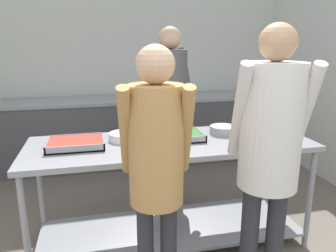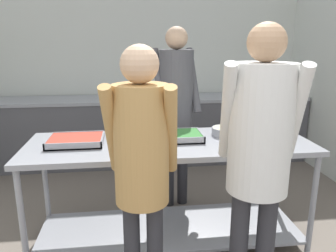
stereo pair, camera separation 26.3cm
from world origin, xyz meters
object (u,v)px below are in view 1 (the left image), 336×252
object	(u,v)px
plate_stack	(124,136)
water_bottle	(260,84)
serving_tray_roast	(174,136)
guest_serving_right	(270,141)
cook_behind_counter	(170,98)
guest_serving_left	(156,156)
sauce_pan	(223,129)
broccoli_bowl	(266,130)
serving_tray_vegetables	(76,143)

from	to	relation	value
plate_stack	water_bottle	bearing A→B (deg)	40.70
serving_tray_roast	guest_serving_right	world-z (taller)	guest_serving_right
guest_serving_right	cook_behind_counter	distance (m)	1.41
guest_serving_right	serving_tray_roast	bearing A→B (deg)	115.89
plate_stack	guest_serving_left	distance (m)	0.81
water_bottle	guest_serving_right	bearing A→B (deg)	-117.34
plate_stack	guest_serving_right	xyz separation A→B (m)	(0.77, -0.86, 0.17)
serving_tray_roast	sauce_pan	distance (m)	0.46
plate_stack	water_bottle	world-z (taller)	water_bottle
serving_tray_roast	guest_serving_right	distance (m)	0.89
cook_behind_counter	water_bottle	xyz separation A→B (m)	(1.69, 1.35, -0.08)
serving_tray_roast	broccoli_bowl	size ratio (longest dim) A/B	2.06
serving_tray_vegetables	plate_stack	xyz separation A→B (m)	(0.36, 0.09, 0.00)
plate_stack	serving_tray_roast	distance (m)	0.39
plate_stack	broccoli_bowl	xyz separation A→B (m)	(1.17, -0.13, 0.01)
serving_tray_vegetables	guest_serving_right	world-z (taller)	guest_serving_right
cook_behind_counter	serving_tray_roast	bearing A→B (deg)	-100.66
serving_tray_roast	cook_behind_counter	size ratio (longest dim) A/B	0.26
cook_behind_counter	guest_serving_right	bearing A→B (deg)	-78.99
broccoli_bowl	water_bottle	world-z (taller)	water_bottle
plate_stack	serving_tray_roast	world-z (taller)	plate_stack
serving_tray_vegetables	water_bottle	distance (m)	3.22
sauce_pan	broccoli_bowl	size ratio (longest dim) A/B	1.64
serving_tray_roast	guest_serving_left	size ratio (longest dim) A/B	0.28
plate_stack	broccoli_bowl	bearing A→B (deg)	-6.20
guest_serving_left	sauce_pan	bearing A→B (deg)	47.29
broccoli_bowl	guest_serving_right	distance (m)	0.85
broccoli_bowl	cook_behind_counter	world-z (taller)	cook_behind_counter
sauce_pan	guest_serving_right	distance (m)	0.87
plate_stack	guest_serving_right	size ratio (longest dim) A/B	0.14
serving_tray_vegetables	guest_serving_left	world-z (taller)	guest_serving_left
broccoli_bowl	guest_serving_left	xyz separation A→B (m)	(-1.06, -0.67, 0.10)
serving_tray_roast	guest_serving_left	bearing A→B (deg)	-111.20
water_bottle	serving_tray_vegetables	bearing A→B (deg)	-142.36
plate_stack	guest_serving_right	world-z (taller)	guest_serving_right
broccoli_bowl	serving_tray_vegetables	bearing A→B (deg)	178.50
serving_tray_roast	guest_serving_left	xyz separation A→B (m)	(-0.28, -0.73, 0.11)
sauce_pan	water_bottle	distance (m)	2.32
plate_stack	guest_serving_right	bearing A→B (deg)	-48.04
serving_tray_vegetables	guest_serving_left	distance (m)	0.86
plate_stack	cook_behind_counter	bearing A→B (deg)	46.67
guest_serving_left	water_bottle	bearing A→B (deg)	52.15
sauce_pan	cook_behind_counter	bearing A→B (deg)	122.36
serving_tray_vegetables	water_bottle	world-z (taller)	water_bottle
sauce_pan	guest_serving_right	world-z (taller)	guest_serving_right
serving_tray_roast	water_bottle	distance (m)	2.65
plate_stack	sauce_pan	xyz separation A→B (m)	(0.84, -0.00, 0.01)
sauce_pan	water_bottle	bearing A→B (deg)	54.41
guest_serving_right	sauce_pan	bearing A→B (deg)	85.46
guest_serving_right	guest_serving_left	bearing A→B (deg)	174.78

